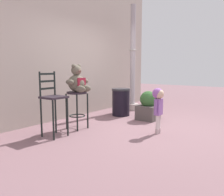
# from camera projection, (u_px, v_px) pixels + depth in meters

# --- Properties ---
(ground_plane) EXTENTS (24.00, 24.00, 0.00)m
(ground_plane) POSITION_uv_depth(u_px,v_px,m) (145.00, 127.00, 4.94)
(ground_plane) COLOR #825D64
(building_wall) EXTENTS (6.66, 0.30, 3.96)m
(building_wall) POSITION_uv_depth(u_px,v_px,m) (72.00, 39.00, 5.93)
(building_wall) COLOR #AC9E93
(building_wall) RESTS_ON ground_plane
(bar_stool_with_teddy) EXTENTS (0.40, 0.40, 0.76)m
(bar_stool_with_teddy) POSITION_uv_depth(u_px,v_px,m) (77.00, 102.00, 4.72)
(bar_stool_with_teddy) COLOR #29202A
(bar_stool_with_teddy) RESTS_ON ground_plane
(teddy_bear) EXTENTS (0.53, 0.48, 0.55)m
(teddy_bear) POSITION_uv_depth(u_px,v_px,m) (78.00, 82.00, 4.65)
(teddy_bear) COLOR #686151
(teddy_bear) RESTS_ON bar_stool_with_teddy
(child_walking) EXTENTS (0.27, 0.22, 0.86)m
(child_walking) POSITION_uv_depth(u_px,v_px,m) (158.00, 101.00, 4.35)
(child_walking) COLOR #C4ABAC
(child_walking) RESTS_ON ground_plane
(trash_bin) EXTENTS (0.48, 0.48, 0.71)m
(trash_bin) POSITION_uv_depth(u_px,v_px,m) (121.00, 102.00, 6.07)
(trash_bin) COLOR black
(trash_bin) RESTS_ON ground_plane
(lamppost) EXTENTS (0.36, 0.36, 3.01)m
(lamppost) POSITION_uv_depth(u_px,v_px,m) (133.00, 69.00, 6.78)
(lamppost) COLOR #B3A69F
(lamppost) RESTS_ON ground_plane
(bar_chair_empty) EXTENTS (0.38, 0.38, 1.17)m
(bar_chair_empty) POSITION_uv_depth(u_px,v_px,m) (53.00, 101.00, 4.17)
(bar_chair_empty) COLOR #29202A
(bar_chair_empty) RESTS_ON ground_plane
(planter_with_shrub) EXTENTS (0.46, 0.46, 0.69)m
(planter_with_shrub) POSITION_uv_depth(u_px,v_px,m) (148.00, 107.00, 5.56)
(planter_with_shrub) COLOR #514946
(planter_with_shrub) RESTS_ON ground_plane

